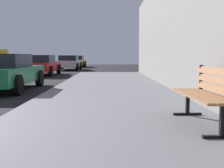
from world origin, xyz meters
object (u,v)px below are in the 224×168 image
bench (209,91)px  car_yellow (76,61)px  car_green (5,72)px  car_silver (69,63)px  car_red (41,65)px

bench → car_yellow: 29.45m
car_green → car_silver: (0.08, 15.83, -0.00)m
car_yellow → car_red: bearing=-92.3°
car_silver → bench: bearing=-76.9°
bench → car_silver: car_silver is taller
car_green → car_yellow: 23.05m
car_green → car_red: bearing=94.7°
car_red → car_yellow: (0.59, 14.58, -0.00)m
bench → car_red: (-5.84, 14.40, -0.02)m
bench → car_yellow: car_yellow is taller
car_red → car_green: bearing=-85.3°
car_silver → car_green: bearing=-90.3°
bench → car_silver: size_ratio=0.39×
bench → car_silver: bearing=101.4°
car_silver → car_yellow: size_ratio=1.06×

